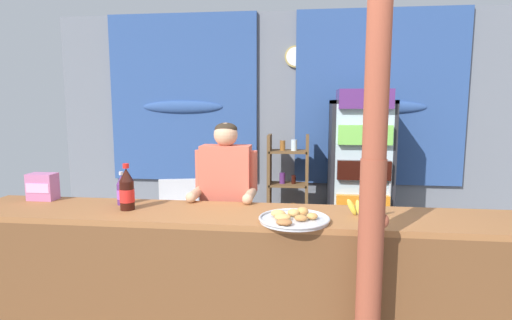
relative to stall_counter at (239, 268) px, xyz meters
name	(u,v)px	position (x,y,z in m)	size (l,w,h in m)	color
ground_plane	(268,295)	(0.12, 0.84, -0.59)	(7.62, 7.62, 0.00)	gray
back_wall_curtained	(281,122)	(0.12, 2.59, 0.85)	(5.68, 0.22, 2.76)	slate
stall_counter	(239,268)	(0.00, 0.00, 0.00)	(3.91, 0.59, 0.93)	#935B33
timber_post	(374,170)	(0.79, -0.32, 0.73)	(0.16, 0.14, 2.75)	brown
drink_fridge	(360,165)	(1.02, 2.00, 0.40)	(0.66, 0.69, 1.81)	#232328
bottle_shelf_rack	(288,188)	(0.22, 2.20, 0.09)	(0.48, 0.28, 1.31)	brown
plastic_lawn_chair	(178,215)	(-0.90, 1.52, -0.09)	(0.53, 0.53, 0.86)	silver
shopkeeper	(226,193)	(-0.20, 0.62, 0.37)	(0.51, 0.42, 1.52)	#28282D
soda_bottle_cola	(127,190)	(-0.80, 0.11, 0.48)	(0.10, 0.10, 0.33)	black
soda_bottle_grape_soda	(122,191)	(-0.90, 0.24, 0.45)	(0.07, 0.07, 0.24)	#56286B
snack_box_wafer	(43,187)	(-1.57, 0.31, 0.45)	(0.20, 0.13, 0.20)	#B76699
pastry_tray	(294,218)	(0.36, -0.05, 0.37)	(0.45, 0.45, 0.07)	#BCBCC1
banana_bunch	(365,207)	(0.82, 0.14, 0.41)	(0.27, 0.06, 0.16)	#DBCC42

